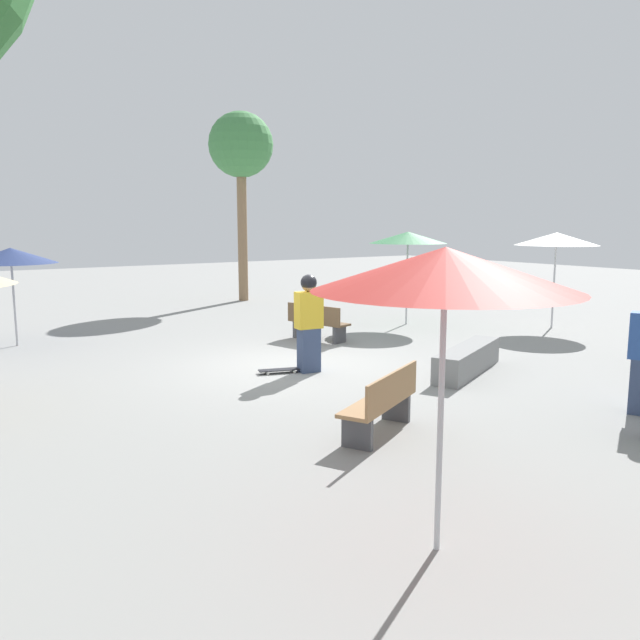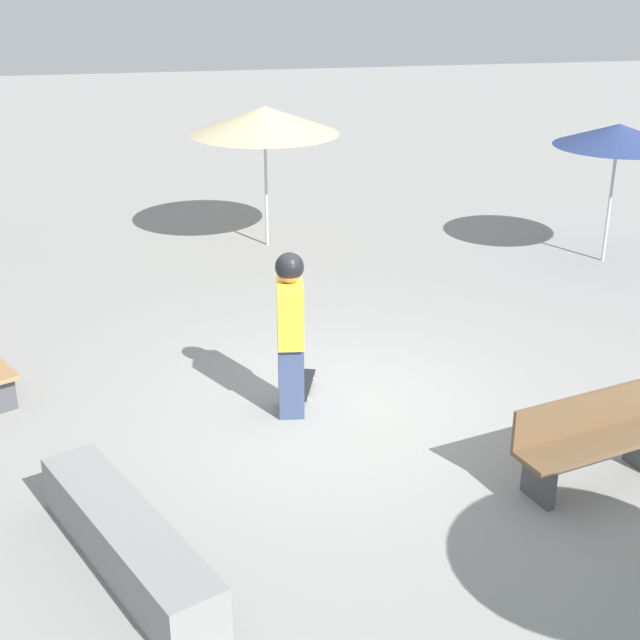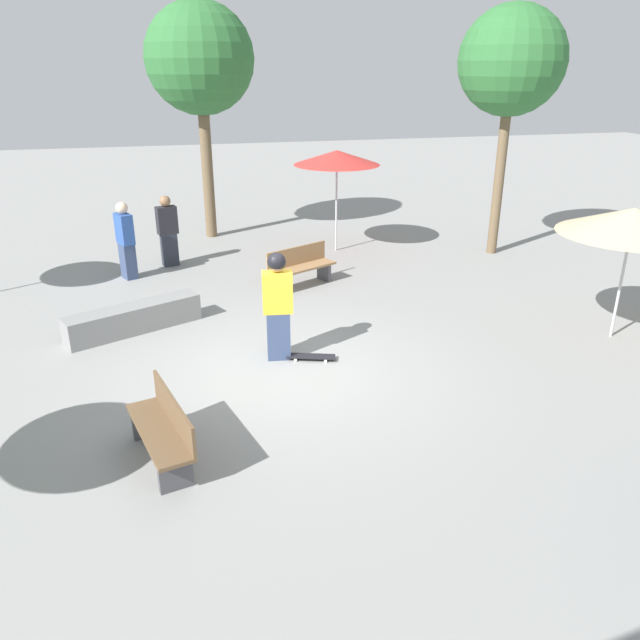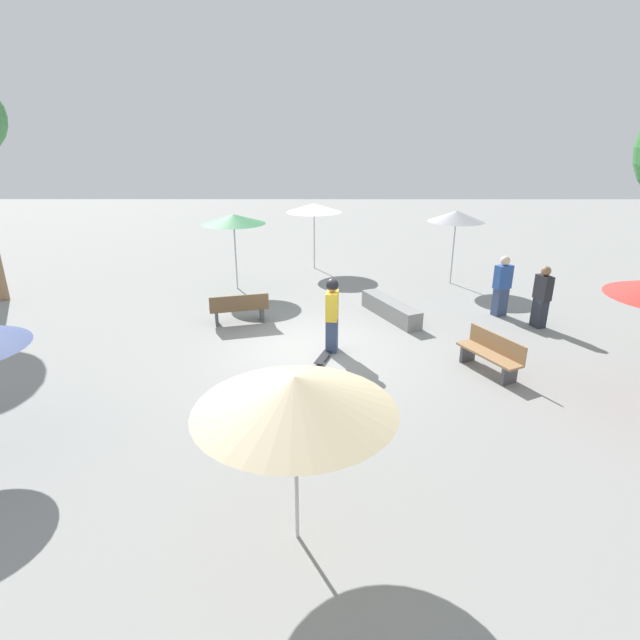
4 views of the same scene
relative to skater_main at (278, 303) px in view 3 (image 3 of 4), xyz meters
name	(u,v)px [view 3 (image 3 of 4)]	position (x,y,z in m)	size (l,w,h in m)	color
ground_plane	(282,369)	(0.03, 0.45, -0.98)	(60.00, 60.00, 0.00)	gray
skater_main	(278,303)	(0.00, 0.00, 0.00)	(0.51, 0.33, 1.81)	#38476B
skateboard	(311,356)	(-0.50, 0.21, -0.92)	(0.82, 0.44, 0.07)	black
concrete_ledge	(134,318)	(2.37, -1.72, -0.73)	(2.45, 1.48, 0.49)	gray
bench_near	(301,267)	(-1.12, -3.45, -0.55)	(1.63, 1.11, 0.85)	#47474C
bench_far	(164,430)	(1.87, 2.51, -0.55)	(0.83, 1.66, 0.85)	#47474C
shade_umbrella_red	(337,158)	(-2.60, -5.95, 1.39)	(2.15, 2.15, 2.55)	#B7B7BC
shade_umbrella_tan	(633,221)	(-5.95, 0.57, 1.13)	(2.44, 2.44, 2.33)	#B7B7BC
palm_tree_center_left	(200,60)	(0.44, -8.18, 3.62)	(2.80, 2.80, 6.04)	brown
palm_tree_far_back	(512,63)	(-6.45, -4.79, 3.57)	(2.49, 2.49, 5.83)	brown
bystander_watching	(126,241)	(2.56, -4.89, -0.11)	(0.44, 0.54, 1.74)	#38476B
bystander_far	(168,231)	(1.63, -5.64, -0.13)	(0.51, 0.38, 1.69)	#282D38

